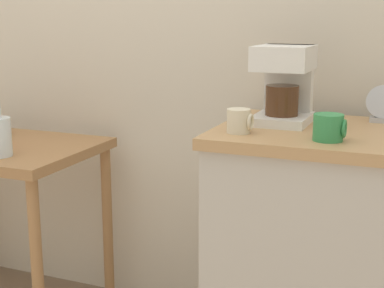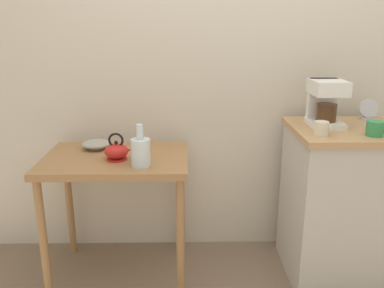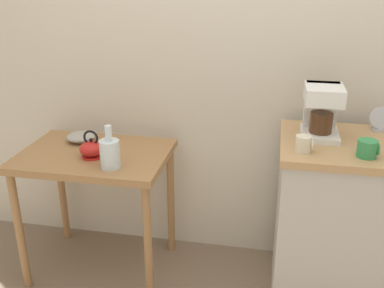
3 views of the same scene
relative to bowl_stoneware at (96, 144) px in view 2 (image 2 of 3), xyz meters
name	(u,v)px [view 2 (image 2 of 3)]	position (x,y,z in m)	size (l,w,h in m)	color
ground_plane	(229,271)	(0.81, -0.14, -0.79)	(8.00, 8.00, 0.00)	#7A6651
back_wall	(245,38)	(0.91, 0.27, 0.61)	(4.40, 0.10, 2.80)	beige
wooden_table	(117,173)	(0.14, -0.14, -0.14)	(0.81, 0.59, 0.76)	#9E7044
kitchen_counter	(340,203)	(1.45, -0.15, -0.33)	(0.62, 0.59, 0.92)	#BCB7AD
bowl_stoneware	(96,144)	(0.00, 0.00, 0.00)	(0.17, 0.17, 0.05)	#9E998C
teakettle	(117,151)	(0.16, -0.20, 0.02)	(0.16, 0.13, 0.15)	red
glass_carafe_vase	(141,151)	(0.30, -0.31, 0.05)	(0.10, 0.10, 0.22)	silver
coffee_maker	(326,101)	(1.33, -0.08, 0.27)	(0.18, 0.22, 0.26)	white
mug_tall_green	(375,128)	(1.52, -0.32, 0.17)	(0.09, 0.09, 0.08)	#338C4C
mug_small_cream	(322,129)	(1.24, -0.31, 0.17)	(0.08, 0.07, 0.08)	beige
table_clock	(368,111)	(1.64, 0.05, 0.19)	(0.11, 0.06, 0.13)	#B2B5BA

